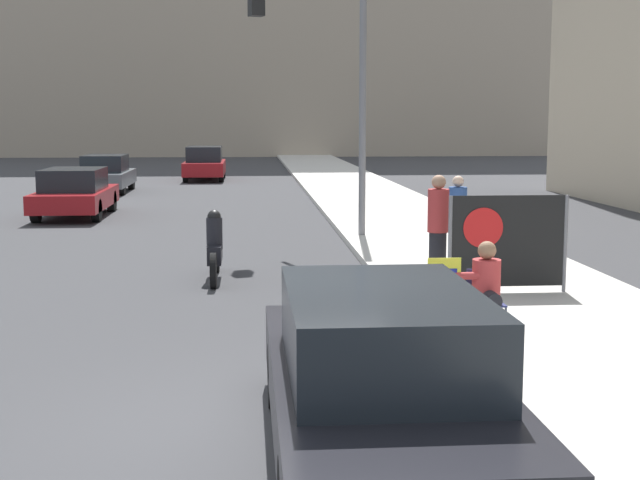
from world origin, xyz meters
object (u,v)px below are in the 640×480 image
at_px(traffic_light_pole, 325,58).
at_px(jogger_on_sidewalk, 438,229).
at_px(seated_protester, 486,289).
at_px(parked_car_curbside, 380,377).
at_px(protest_banner, 507,241).
at_px(car_on_road_nearest, 75,193).
at_px(car_on_road_distant, 205,164).
at_px(motorcycle_on_road, 215,250).
at_px(pedestrian_behind, 457,219).
at_px(car_on_road_midblock, 106,174).

bearing_deg(traffic_light_pole, jogger_on_sidewalk, -78.15).
height_order(seated_protester, parked_car_curbside, parked_car_curbside).
relative_size(protest_banner, car_on_road_nearest, 0.42).
bearing_deg(car_on_road_distant, parked_car_curbside, -84.99).
relative_size(seated_protester, jogger_on_sidewalk, 0.69).
xyz_separation_m(traffic_light_pole, parked_car_curbside, (-0.71, -13.15, -3.41)).
bearing_deg(traffic_light_pole, motorcycle_on_road, -117.31).
distance_m(parked_car_curbside, car_on_road_nearest, 20.01).
height_order(pedestrian_behind, car_on_road_nearest, pedestrian_behind).
xyz_separation_m(protest_banner, motorcycle_on_road, (-4.56, 2.25, -0.41)).
xyz_separation_m(parked_car_curbside, car_on_road_midblock, (-6.44, 27.66, -0.02)).
height_order(car_on_road_midblock, motorcycle_on_road, car_on_road_midblock).
xyz_separation_m(pedestrian_behind, traffic_light_pole, (-2.11, 3.96, 3.18)).
distance_m(seated_protester, pedestrian_behind, 6.04).
distance_m(protest_banner, car_on_road_distant, 28.48).
distance_m(jogger_on_sidewalk, motorcycle_on_road, 3.99).
height_order(jogger_on_sidewalk, car_on_road_midblock, jogger_on_sidewalk).
distance_m(parked_car_curbside, car_on_road_distant, 34.34).
height_order(jogger_on_sidewalk, protest_banner, jogger_on_sidewalk).
distance_m(seated_protester, jogger_on_sidewalk, 3.81).
height_order(pedestrian_behind, protest_banner, pedestrian_behind).
relative_size(car_on_road_midblock, motorcycle_on_road, 1.97).
relative_size(seated_protester, motorcycle_on_road, 0.56).
bearing_deg(pedestrian_behind, seated_protester, -100.13).
distance_m(jogger_on_sidewalk, parked_car_curbside, 7.32).
bearing_deg(motorcycle_on_road, jogger_on_sidewalk, -23.43).
height_order(seated_protester, jogger_on_sidewalk, jogger_on_sidewalk).
height_order(car_on_road_nearest, car_on_road_midblock, car_on_road_midblock).
relative_size(jogger_on_sidewalk, protest_banner, 0.95).
height_order(protest_banner, parked_car_curbside, protest_banner).
distance_m(jogger_on_sidewalk, car_on_road_midblock, 22.28).
relative_size(pedestrian_behind, motorcycle_on_road, 0.74).
relative_size(parked_car_curbside, car_on_road_nearest, 1.06).
relative_size(pedestrian_behind, car_on_road_midblock, 0.37).
bearing_deg(jogger_on_sidewalk, pedestrian_behind, -115.85).
relative_size(jogger_on_sidewalk, pedestrian_behind, 1.09).
height_order(car_on_road_distant, motorcycle_on_road, car_on_road_distant).
distance_m(traffic_light_pole, parked_car_curbside, 13.60).
distance_m(car_on_road_nearest, car_on_road_midblock, 8.58).
bearing_deg(protest_banner, motorcycle_on_road, 153.70).
relative_size(traffic_light_pole, car_on_road_nearest, 1.33).
relative_size(jogger_on_sidewalk, car_on_road_distant, 0.39).
bearing_deg(protest_banner, car_on_road_nearest, 125.04).
xyz_separation_m(car_on_road_nearest, car_on_road_distant, (3.01, 15.12, 0.06)).
height_order(seated_protester, pedestrian_behind, pedestrian_behind).
height_order(protest_banner, car_on_road_midblock, protest_banner).
bearing_deg(protest_banner, parked_car_curbside, -114.73).
bearing_deg(parked_car_curbside, car_on_road_midblock, 103.11).
xyz_separation_m(pedestrian_behind, protest_banner, (0.11, -2.84, -0.02)).
bearing_deg(jogger_on_sidewalk, protest_banner, 139.09).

